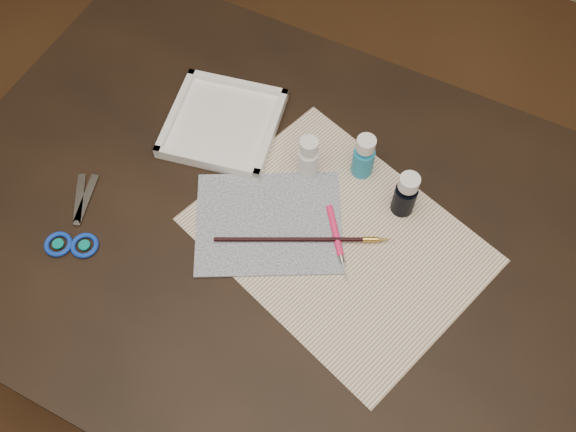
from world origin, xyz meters
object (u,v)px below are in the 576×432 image
at_px(canvas, 269,223).
at_px(paint_bottle_navy, 406,194).
at_px(scissors, 75,215).
at_px(paint_bottle_white, 308,157).
at_px(paint_bottle_cyan, 364,156).
at_px(palette_tray, 223,123).
at_px(paper, 338,240).

distance_m(canvas, paint_bottle_navy, 0.25).
bearing_deg(scissors, canvas, -96.23).
relative_size(paint_bottle_white, scissors, 0.48).
bearing_deg(paint_bottle_cyan, palette_tray, -174.34).
distance_m(paint_bottle_white, paint_bottle_cyan, 0.10).
bearing_deg(paint_bottle_cyan, paint_bottle_white, -153.03).
bearing_deg(canvas, paint_bottle_white, 84.60).
bearing_deg(paint_bottle_white, paint_bottle_navy, 1.28).
distance_m(canvas, paint_bottle_cyan, 0.21).
bearing_deg(paint_bottle_cyan, paper, -81.38).
bearing_deg(paper, paint_bottle_navy, 55.79).
relative_size(canvas, paint_bottle_cyan, 2.66).
relative_size(paper, canvas, 1.84).
distance_m(canvas, scissors, 0.35).
height_order(paper, palette_tray, palette_tray).
xyz_separation_m(paint_bottle_navy, palette_tray, (-0.38, 0.01, -0.04)).
relative_size(canvas, scissors, 1.35).
bearing_deg(palette_tray, scissors, -115.09).
height_order(paint_bottle_white, palette_tray, paint_bottle_white).
distance_m(paint_bottle_white, paint_bottle_navy, 0.19).
bearing_deg(canvas, scissors, -155.43).
bearing_deg(palette_tray, paint_bottle_white, -5.23).
xyz_separation_m(paint_bottle_cyan, paint_bottle_navy, (0.10, -0.04, 0.00)).
relative_size(paint_bottle_white, paint_bottle_navy, 0.93).
height_order(paint_bottle_white, scissors, paint_bottle_white).
relative_size(paint_bottle_cyan, paint_bottle_navy, 0.98).
height_order(paint_bottle_white, paint_bottle_cyan, paint_bottle_cyan).
distance_m(paint_bottle_cyan, scissors, 0.53).
bearing_deg(paint_bottle_navy, scissors, -151.39).
height_order(scissors, palette_tray, palette_tray).
distance_m(paper, paint_bottle_cyan, 0.16).
relative_size(canvas, paint_bottle_white, 2.79).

